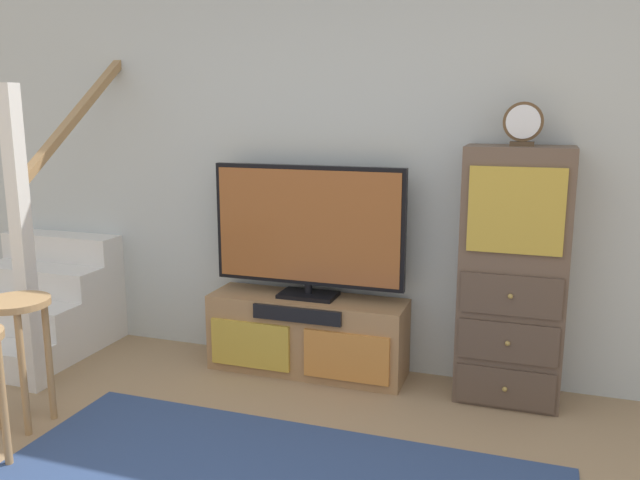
% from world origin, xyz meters
% --- Properties ---
extents(back_wall, '(6.40, 0.12, 2.70)m').
position_xyz_m(back_wall, '(0.00, 2.46, 1.35)').
color(back_wall, '#B2B7B2').
rests_on(back_wall, ground_plane).
extents(media_console, '(1.26, 0.38, 0.49)m').
position_xyz_m(media_console, '(-0.30, 2.19, 0.25)').
color(media_console, '#997047').
rests_on(media_console, ground_plane).
extents(television, '(1.23, 0.22, 0.83)m').
position_xyz_m(television, '(-0.30, 2.22, 0.93)').
color(television, black).
rests_on(television, media_console).
extents(side_cabinet, '(0.58, 0.38, 1.46)m').
position_xyz_m(side_cabinet, '(0.93, 2.20, 0.73)').
color(side_cabinet, brown).
rests_on(side_cabinet, ground_plane).
extents(desk_clock, '(0.21, 0.08, 0.23)m').
position_xyz_m(desk_clock, '(0.94, 2.19, 1.58)').
color(desk_clock, '#4C3823').
rests_on(desk_clock, side_cabinet).
extents(staircase, '(1.00, 1.36, 2.20)m').
position_xyz_m(staircase, '(-2.24, 2.20, 0.37)').
color(staircase, silver).
rests_on(staircase, ground_plane).
extents(bar_stool_far, '(0.34, 0.34, 0.69)m').
position_xyz_m(bar_stool_far, '(-1.49, 1.05, 0.52)').
color(bar_stool_far, '#A37A4C').
rests_on(bar_stool_far, ground_plane).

